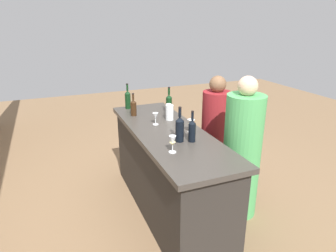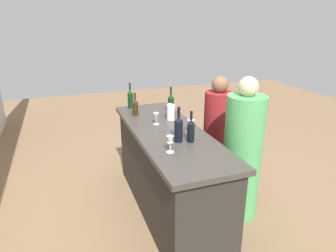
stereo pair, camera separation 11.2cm
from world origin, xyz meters
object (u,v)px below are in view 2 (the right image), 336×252
(wine_glass_near_left, at_px, (191,124))
(wine_bottle_center_dark_green, at_px, (171,103))
(water_pitcher, at_px, (171,113))
(wine_bottle_rightmost_dark_green, at_px, (130,99))
(person_left_guest, at_px, (242,156))
(wine_bottle_leftmost_near_black, at_px, (191,130))
(wine_glass_far_left, at_px, (170,142))
(person_center_guest, at_px, (217,136))
(wine_glass_near_right, at_px, (156,116))
(wine_bottle_second_right_amber_brown, at_px, (135,107))
(wine_bottle_second_left_near_black, at_px, (179,129))
(wine_glass_near_center, at_px, (170,108))

(wine_glass_near_left, bearing_deg, wine_bottle_center_dark_green, -3.27)
(water_pitcher, bearing_deg, wine_bottle_rightmost_dark_green, 26.96)
(water_pitcher, bearing_deg, person_left_guest, -138.41)
(wine_bottle_leftmost_near_black, distance_m, wine_glass_far_left, 0.31)
(person_center_guest, bearing_deg, wine_glass_near_right, 13.75)
(wine_bottle_second_right_amber_brown, bearing_deg, wine_glass_near_right, -162.00)
(wine_glass_near_left, relative_size, person_center_guest, 0.09)
(wine_bottle_second_left_near_black, height_order, wine_glass_near_left, wine_bottle_second_left_near_black)
(wine_bottle_center_dark_green, distance_m, wine_glass_far_left, 1.15)
(wine_bottle_center_dark_green, height_order, water_pitcher, wine_bottle_center_dark_green)
(wine_bottle_leftmost_near_black, distance_m, wine_bottle_center_dark_green, 0.93)
(wine_bottle_leftmost_near_black, relative_size, wine_bottle_center_dark_green, 0.93)
(wine_bottle_center_dark_green, distance_m, water_pitcher, 0.27)
(wine_bottle_center_dark_green, bearing_deg, wine_bottle_leftmost_near_black, 171.24)
(wine_bottle_second_right_amber_brown, xyz_separation_m, wine_glass_far_left, (-1.14, -0.02, -0.00))
(wine_bottle_second_right_amber_brown, xyz_separation_m, water_pitcher, (-0.31, -0.34, -0.02))
(wine_bottle_second_right_amber_brown, xyz_separation_m, wine_bottle_rightmost_dark_green, (0.32, -0.02, 0.02))
(wine_bottle_rightmost_dark_green, height_order, wine_glass_near_left, wine_bottle_rightmost_dark_green)
(water_pitcher, xyz_separation_m, person_left_guest, (-0.64, -0.57, -0.35))
(wine_bottle_leftmost_near_black, bearing_deg, person_center_guest, -43.97)
(wine_bottle_leftmost_near_black, relative_size, wine_bottle_second_left_near_black, 0.89)
(wine_glass_near_left, relative_size, wine_glass_near_right, 1.00)
(wine_glass_near_right, distance_m, person_center_guest, 0.95)
(wine_bottle_second_right_amber_brown, bearing_deg, wine_glass_near_center, -119.63)
(wine_glass_far_left, relative_size, water_pitcher, 0.88)
(wine_bottle_second_right_amber_brown, bearing_deg, wine_bottle_rightmost_dark_green, -2.83)
(wine_bottle_second_left_near_black, bearing_deg, wine_glass_near_right, 5.34)
(wine_bottle_center_dark_green, bearing_deg, wine_bottle_second_right_amber_brown, 81.14)
(wine_glass_near_left, bearing_deg, wine_bottle_second_left_near_black, 130.95)
(wine_glass_far_left, distance_m, person_center_guest, 1.37)
(wine_glass_near_center, height_order, wine_glass_near_right, wine_glass_near_center)
(wine_bottle_leftmost_near_black, height_order, wine_bottle_second_left_near_black, wine_bottle_second_left_near_black)
(wine_bottle_center_dark_green, xyz_separation_m, person_left_guest, (-0.88, -0.47, -0.38))
(wine_bottle_center_dark_green, distance_m, wine_glass_near_right, 0.45)
(wine_glass_near_right, bearing_deg, wine_bottle_center_dark_green, -41.31)
(wine_bottle_center_dark_green, relative_size, wine_glass_near_center, 2.02)
(wine_glass_far_left, height_order, person_left_guest, person_left_guest)
(person_left_guest, bearing_deg, wine_bottle_leftmost_near_black, -11.44)
(wine_glass_far_left, bearing_deg, person_center_guest, -47.56)
(wine_bottle_center_dark_green, xyz_separation_m, wine_glass_near_left, (-0.69, 0.04, -0.03))
(wine_glass_near_right, bearing_deg, wine_bottle_second_right_amber_brown, 18.00)
(wine_glass_near_center, xyz_separation_m, person_left_guest, (-0.74, -0.53, -0.37))
(wine_bottle_second_left_near_black, bearing_deg, person_left_guest, -91.12)
(wine_bottle_center_dark_green, height_order, wine_glass_near_center, wine_bottle_center_dark_green)
(wine_bottle_rightmost_dark_green, bearing_deg, wine_glass_near_center, -146.14)
(wine_bottle_leftmost_near_black, xyz_separation_m, wine_bottle_second_left_near_black, (0.05, 0.11, 0.01))
(wine_glass_near_right, height_order, wine_glass_far_left, wine_glass_far_left)
(wine_glass_far_left, bearing_deg, wine_bottle_second_right_amber_brown, 1.10)
(wine_bottle_rightmost_dark_green, xyz_separation_m, person_left_guest, (-1.27, -0.89, -0.39))
(wine_bottle_rightmost_dark_green, relative_size, wine_glass_near_right, 2.44)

